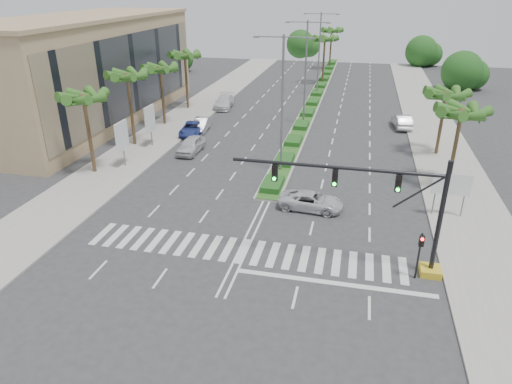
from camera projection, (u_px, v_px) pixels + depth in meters
ground at (243, 251)px, 29.48m from camera, size 160.00×160.00×0.00m
footpath_right at (446, 161)px, 44.10m from camera, size 6.00×120.00×0.15m
footpath_left at (154, 140)px, 50.24m from camera, size 6.00×120.00×0.15m
median at (316, 96)px, 69.32m from camera, size 2.20×75.00×0.20m
median_grass at (316, 96)px, 69.27m from camera, size 1.80×75.00×0.04m
building at (88, 72)px, 55.27m from camera, size 12.00×36.00×12.00m
signal_gantry at (398, 219)px, 26.16m from camera, size 12.60×1.20×7.20m
pedestrian_signal at (420, 249)px, 25.88m from camera, size 0.28×0.36×3.00m
direction_sign at (451, 186)px, 32.81m from camera, size 2.70×0.11×3.40m
billboard_near at (122, 137)px, 41.81m from camera, size 0.18×2.10×4.35m
billboard_far at (150, 119)px, 47.13m from camera, size 0.18×2.10×4.35m
palm_left_near at (84, 100)px, 38.89m from camera, size 4.57×4.68×7.55m
palm_left_mid at (127, 78)px, 45.82m from camera, size 4.57×4.68×7.95m
palm_left_far at (160, 71)px, 53.15m from camera, size 4.57×4.68×7.35m
palm_left_end at (185, 57)px, 60.08m from camera, size 4.57×4.68×7.75m
palm_right_near at (461, 115)px, 36.37m from camera, size 4.57×4.68×7.05m
palm_right_far at (446, 96)px, 43.58m from camera, size 4.57×4.68×6.75m
palm_median_a at (325, 40)px, 75.23m from camera, size 4.57×4.68×8.05m
palm_median_b at (332, 32)px, 88.52m from camera, size 4.57×4.68×8.05m
streetlight_near at (282, 98)px, 39.05m from camera, size 5.10×0.25×12.00m
streetlight_mid at (306, 68)px, 53.23m from camera, size 5.10×0.25×12.00m
streetlight_far at (319, 50)px, 67.41m from camera, size 5.10×0.25×12.00m
car_parked_a at (191, 145)px, 46.32m from camera, size 1.94×4.70×1.59m
car_parked_b at (201, 125)px, 53.25m from camera, size 1.91×4.58×1.47m
car_parked_c at (192, 129)px, 51.85m from camera, size 2.99×5.30×1.40m
car_parked_d at (224, 102)px, 63.06m from camera, size 2.85×5.81×1.62m
car_crossing at (311, 201)px, 34.68m from camera, size 5.02×2.61×1.35m
car_right at (402, 121)px, 54.31m from camera, size 2.30×5.07×1.61m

